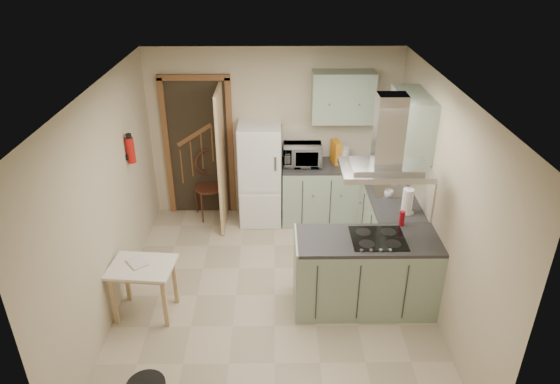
{
  "coord_description": "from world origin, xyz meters",
  "views": [
    {
      "loc": [
        0.02,
        -4.73,
        3.82
      ],
      "look_at": [
        0.07,
        0.45,
        1.15
      ],
      "focal_mm": 32.0,
      "sensor_mm": 36.0,
      "label": 1
    }
  ],
  "objects_px": {
    "fridge": "(260,174)",
    "drop_leaf_table": "(145,289)",
    "peninsula": "(365,273)",
    "microwave": "(302,155)",
    "extractor_hood": "(385,170)",
    "bentwood_chair": "(209,188)"
  },
  "relations": [
    {
      "from": "drop_leaf_table",
      "to": "microwave",
      "type": "distance_m",
      "value": 2.87
    },
    {
      "from": "extractor_hood",
      "to": "drop_leaf_table",
      "type": "xyz_separation_m",
      "value": [
        -2.56,
        -0.11,
        -1.4
      ]
    },
    {
      "from": "fridge",
      "to": "drop_leaf_table",
      "type": "xyz_separation_m",
      "value": [
        -1.24,
        -2.09,
        -0.43
      ]
    },
    {
      "from": "microwave",
      "to": "fridge",
      "type": "bearing_deg",
      "value": 179.47
    },
    {
      "from": "microwave",
      "to": "extractor_hood",
      "type": "bearing_deg",
      "value": -69.5
    },
    {
      "from": "fridge",
      "to": "drop_leaf_table",
      "type": "relative_size",
      "value": 2.18
    },
    {
      "from": "peninsula",
      "to": "microwave",
      "type": "xyz_separation_m",
      "value": [
        -0.62,
        1.97,
        0.6
      ]
    },
    {
      "from": "fridge",
      "to": "drop_leaf_table",
      "type": "bearing_deg",
      "value": -120.61
    },
    {
      "from": "extractor_hood",
      "to": "bentwood_chair",
      "type": "xyz_separation_m",
      "value": [
        -2.1,
        2.1,
        -1.25
      ]
    },
    {
      "from": "drop_leaf_table",
      "to": "microwave",
      "type": "relative_size",
      "value": 1.27
    },
    {
      "from": "fridge",
      "to": "peninsula",
      "type": "bearing_deg",
      "value": -58.26
    },
    {
      "from": "extractor_hood",
      "to": "drop_leaf_table",
      "type": "relative_size",
      "value": 1.31
    },
    {
      "from": "fridge",
      "to": "peninsula",
      "type": "xyz_separation_m",
      "value": [
        1.22,
        -1.98,
        -0.3
      ]
    },
    {
      "from": "drop_leaf_table",
      "to": "microwave",
      "type": "height_order",
      "value": "microwave"
    },
    {
      "from": "extractor_hood",
      "to": "drop_leaf_table",
      "type": "distance_m",
      "value": 2.92
    },
    {
      "from": "fridge",
      "to": "extractor_hood",
      "type": "height_order",
      "value": "extractor_hood"
    },
    {
      "from": "fridge",
      "to": "drop_leaf_table",
      "type": "distance_m",
      "value": 2.47
    },
    {
      "from": "peninsula",
      "to": "bentwood_chair",
      "type": "xyz_separation_m",
      "value": [
        -2.0,
        2.1,
        0.02
      ]
    },
    {
      "from": "fridge",
      "to": "microwave",
      "type": "xyz_separation_m",
      "value": [
        0.6,
        -0.01,
        0.3
      ]
    },
    {
      "from": "bentwood_chair",
      "to": "fridge",
      "type": "bearing_deg",
      "value": -31.66
    },
    {
      "from": "fridge",
      "to": "microwave",
      "type": "distance_m",
      "value": 0.67
    },
    {
      "from": "fridge",
      "to": "microwave",
      "type": "bearing_deg",
      "value": -0.9
    }
  ]
}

